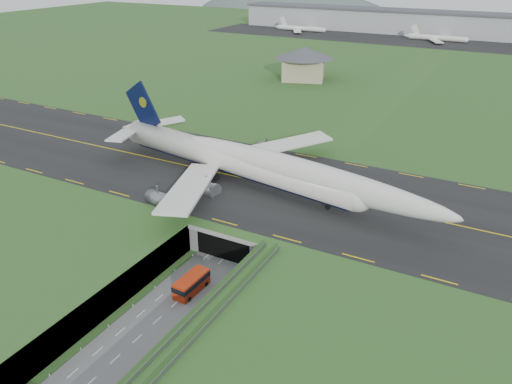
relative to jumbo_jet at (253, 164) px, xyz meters
The scene contains 10 objects.
ground 33.01m from the jumbo_jet, 79.68° to the right, with size 900.00×900.00×0.00m, color #305C25.
airfield_deck 32.10m from the jumbo_jet, 79.68° to the right, with size 800.00×800.00×6.00m, color gray.
trench_road 40.01m from the jumbo_jet, 81.69° to the right, with size 12.00×75.00×0.20m, color slate.
taxiway 8.10m from the jumbo_jet, 24.49° to the left, with size 800.00×44.00×0.18m, color black.
tunnel_portal 16.90m from the jumbo_jet, 68.04° to the right, with size 17.00×22.30×6.00m.
guideway 52.63m from the jumbo_jet, 71.54° to the right, with size 3.00×53.00×7.05m.
jumbo_jet is the anchor object (origin of this frame).
shuttle_tram 35.91m from the jumbo_jet, 80.01° to the right, with size 3.20×7.83×3.15m.
service_building 113.28m from the jumbo_jet, 107.35° to the left, with size 31.96×31.96×13.73m.
cargo_terminal 269.01m from the jumbo_jet, 88.85° to the left, with size 320.00×67.00×15.60m.
Camera 1 is at (45.55, -62.99, 55.14)m, focal length 35.00 mm.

